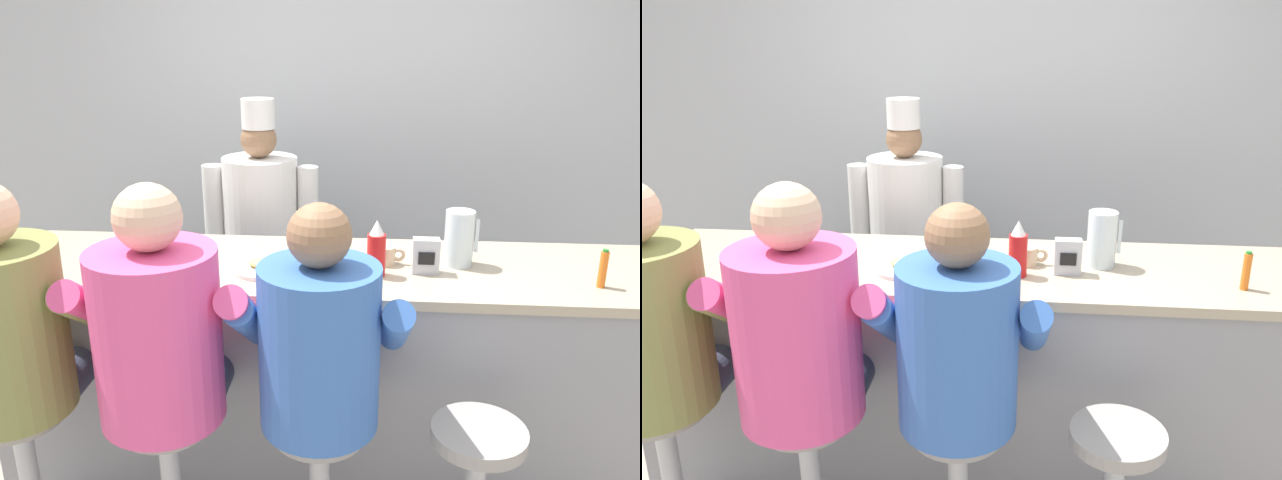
% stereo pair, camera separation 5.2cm
% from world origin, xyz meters
% --- Properties ---
extents(wall_back, '(10.00, 0.06, 2.70)m').
position_xyz_m(wall_back, '(0.00, 1.74, 1.35)').
color(wall_back, '#B2B7BC').
rests_on(wall_back, ground_plane).
extents(diner_counter, '(2.93, 0.73, 1.02)m').
position_xyz_m(diner_counter, '(0.00, 0.36, 0.51)').
color(diner_counter, gray).
rests_on(diner_counter, ground_plane).
extents(ketchup_bottle_red, '(0.08, 0.08, 0.23)m').
position_xyz_m(ketchup_bottle_red, '(0.17, 0.25, 1.13)').
color(ketchup_bottle_red, red).
rests_on(ketchup_bottle_red, diner_counter).
extents(hot_sauce_bottle_orange, '(0.03, 0.03, 0.16)m').
position_xyz_m(hot_sauce_bottle_orange, '(1.04, 0.20, 1.10)').
color(hot_sauce_bottle_orange, orange).
rests_on(hot_sauce_bottle_orange, diner_counter).
extents(water_pitcher_clear, '(0.14, 0.12, 0.24)m').
position_xyz_m(water_pitcher_clear, '(0.51, 0.40, 1.14)').
color(water_pitcher_clear, silver).
rests_on(water_pitcher_clear, diner_counter).
extents(breakfast_plate, '(0.26, 0.26, 0.05)m').
position_xyz_m(breakfast_plate, '(-0.30, 0.27, 1.04)').
color(breakfast_plate, white).
rests_on(breakfast_plate, diner_counter).
extents(cereal_bowl, '(0.17, 0.17, 0.05)m').
position_xyz_m(cereal_bowl, '(-0.06, 0.41, 1.05)').
color(cereal_bowl, white).
rests_on(cereal_bowl, diner_counter).
extents(coffee_mug_blue, '(0.13, 0.09, 0.08)m').
position_xyz_m(coffee_mug_blue, '(-0.61, 0.27, 1.06)').
color(coffee_mug_blue, '#4C7AB2').
rests_on(coffee_mug_blue, diner_counter).
extents(coffee_mug_tan, '(0.13, 0.09, 0.08)m').
position_xyz_m(coffee_mug_tan, '(0.21, 0.39, 1.06)').
color(coffee_mug_tan, beige).
rests_on(coffee_mug_tan, diner_counter).
extents(napkin_dispenser_chrome, '(0.11, 0.07, 0.15)m').
position_xyz_m(napkin_dispenser_chrome, '(0.37, 0.30, 1.09)').
color(napkin_dispenser_chrome, silver).
rests_on(napkin_dispenser_chrome, diner_counter).
extents(diner_seated_olive, '(0.66, 0.65, 1.51)m').
position_xyz_m(diner_seated_olive, '(-1.13, -0.23, 0.94)').
color(diner_seated_olive, '#B2B5BA').
rests_on(diner_seated_olive, ground_plane).
extents(diner_seated_pink, '(0.66, 0.65, 1.52)m').
position_xyz_m(diner_seated_pink, '(-0.57, -0.23, 0.94)').
color(diner_seated_pink, '#B2B5BA').
rests_on(diner_seated_pink, ground_plane).
extents(diner_seated_blue, '(0.62, 0.61, 1.46)m').
position_xyz_m(diner_seated_blue, '(-0.02, -0.23, 0.92)').
color(diner_seated_blue, '#B2B5BA').
rests_on(diner_seated_blue, ground_plane).
extents(cook_in_whites_near, '(0.64, 0.41, 1.63)m').
position_xyz_m(cook_in_whites_near, '(-0.46, 1.15, 0.90)').
color(cook_in_whites_near, '#232328').
rests_on(cook_in_whites_near, ground_plane).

